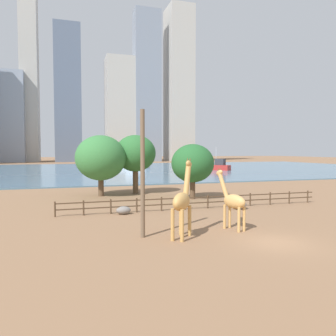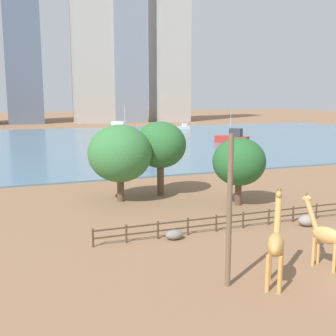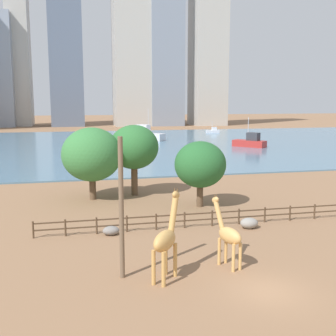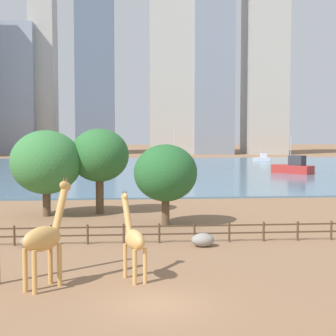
{
  "view_description": "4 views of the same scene",
  "coord_description": "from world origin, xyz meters",
  "px_view_note": "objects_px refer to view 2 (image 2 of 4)",
  "views": [
    {
      "loc": [
        -11.99,
        -16.69,
        5.56
      ],
      "look_at": [
        3.45,
        33.1,
        2.77
      ],
      "focal_mm": 35.0,
      "sensor_mm": 36.0,
      "label": 1
    },
    {
      "loc": [
        -17.94,
        -15.07,
        9.99
      ],
      "look_at": [
        -2.14,
        26.26,
        2.49
      ],
      "focal_mm": 45.0,
      "sensor_mm": 36.0,
      "label": 2
    },
    {
      "loc": [
        -9.99,
        -19.42,
        10.1
      ],
      "look_at": [
        1.48,
        30.46,
        1.87
      ],
      "focal_mm": 45.0,
      "sensor_mm": 36.0,
      "label": 3
    },
    {
      "loc": [
        -1.3,
        -21.11,
        7.23
      ],
      "look_at": [
        3.64,
        37.5,
        3.14
      ],
      "focal_mm": 55.0,
      "sensor_mm": 36.0,
      "label": 4
    }
  ],
  "objects_px": {
    "utility_pole": "(229,212)",
    "tree_center_broad": "(160,145)",
    "boat_barge": "(122,132)",
    "tree_right_tall": "(120,154)",
    "boulder_near_fence": "(307,220)",
    "giraffe_tall": "(276,243)",
    "boat_tug": "(183,127)",
    "tree_left_large": "(239,162)",
    "boat_ferry": "(233,138)",
    "boulder_by_pole": "(174,235)",
    "giraffe_companion": "(325,234)"
  },
  "relations": [
    {
      "from": "utility_pole",
      "to": "tree_center_broad",
      "type": "bearing_deg",
      "value": 79.68
    },
    {
      "from": "utility_pole",
      "to": "boat_barge",
      "type": "distance_m",
      "value": 82.67
    },
    {
      "from": "tree_center_broad",
      "to": "tree_right_tall",
      "type": "height_order",
      "value": "tree_center_broad"
    },
    {
      "from": "tree_right_tall",
      "to": "boulder_near_fence",
      "type": "bearing_deg",
      "value": -47.95
    },
    {
      "from": "giraffe_tall",
      "to": "boat_tug",
      "type": "xyz_separation_m",
      "value": [
        37.85,
        101.78,
        -1.55
      ]
    },
    {
      "from": "utility_pole",
      "to": "tree_left_large",
      "type": "xyz_separation_m",
      "value": [
        9.23,
        14.75,
        0.0
      ]
    },
    {
      "from": "utility_pole",
      "to": "boat_ferry",
      "type": "distance_m",
      "value": 70.44
    },
    {
      "from": "boulder_near_fence",
      "to": "tree_right_tall",
      "type": "bearing_deg",
      "value": 132.05
    },
    {
      "from": "giraffe_tall",
      "to": "boulder_near_fence",
      "type": "bearing_deg",
      "value": -8.93
    },
    {
      "from": "boat_tug",
      "to": "boat_ferry",
      "type": "bearing_deg",
      "value": 83.89
    },
    {
      "from": "boat_ferry",
      "to": "boat_barge",
      "type": "relative_size",
      "value": 0.79
    },
    {
      "from": "tree_center_broad",
      "to": "boat_ferry",
      "type": "relative_size",
      "value": 1.08
    },
    {
      "from": "boulder_near_fence",
      "to": "boulder_by_pole",
      "type": "relative_size",
      "value": 1.14
    },
    {
      "from": "giraffe_companion",
      "to": "tree_center_broad",
      "type": "bearing_deg",
      "value": -12.26
    },
    {
      "from": "boulder_near_fence",
      "to": "boulder_by_pole",
      "type": "height_order",
      "value": "boulder_near_fence"
    },
    {
      "from": "giraffe_tall",
      "to": "boulder_near_fence",
      "type": "height_order",
      "value": "giraffe_tall"
    },
    {
      "from": "giraffe_companion",
      "to": "boat_barge",
      "type": "distance_m",
      "value": 81.46
    },
    {
      "from": "tree_center_broad",
      "to": "boat_barge",
      "type": "xyz_separation_m",
      "value": [
        11.83,
        59.95,
        -3.63
      ]
    },
    {
      "from": "boat_ferry",
      "to": "boat_tug",
      "type": "height_order",
      "value": "boat_ferry"
    },
    {
      "from": "tree_center_broad",
      "to": "boulder_near_fence",
      "type": "bearing_deg",
      "value": -62.99
    },
    {
      "from": "boulder_near_fence",
      "to": "boulder_by_pole",
      "type": "bearing_deg",
      "value": 176.02
    },
    {
      "from": "boulder_near_fence",
      "to": "giraffe_companion",
      "type": "bearing_deg",
      "value": -122.72
    },
    {
      "from": "boulder_by_pole",
      "to": "tree_center_broad",
      "type": "bearing_deg",
      "value": 74.08
    },
    {
      "from": "boulder_near_fence",
      "to": "utility_pole",
      "type": "bearing_deg",
      "value": -146.88
    },
    {
      "from": "boulder_by_pole",
      "to": "tree_left_large",
      "type": "xyz_separation_m",
      "value": [
        9.15,
        6.82,
        3.73
      ]
    },
    {
      "from": "giraffe_tall",
      "to": "tree_center_broad",
      "type": "distance_m",
      "value": 22.19
    },
    {
      "from": "boulder_near_fence",
      "to": "boat_ferry",
      "type": "distance_m",
      "value": 59.01
    },
    {
      "from": "boat_tug",
      "to": "boat_barge",
      "type": "distance_m",
      "value": 31.59
    },
    {
      "from": "tree_center_broad",
      "to": "boat_ferry",
      "type": "distance_m",
      "value": 50.75
    },
    {
      "from": "utility_pole",
      "to": "tree_right_tall",
      "type": "relative_size",
      "value": 1.1
    },
    {
      "from": "boat_tug",
      "to": "boulder_by_pole",
      "type": "bearing_deg",
      "value": 68.13
    },
    {
      "from": "boulder_by_pole",
      "to": "boat_tug",
      "type": "bearing_deg",
      "value": 66.66
    },
    {
      "from": "utility_pole",
      "to": "boat_tug",
      "type": "xyz_separation_m",
      "value": [
        40.24,
        100.98,
        -3.27
      ]
    },
    {
      "from": "tree_left_large",
      "to": "tree_right_tall",
      "type": "xyz_separation_m",
      "value": [
        -9.88,
        5.32,
        0.58
      ]
    },
    {
      "from": "boat_ferry",
      "to": "tree_left_large",
      "type": "bearing_deg",
      "value": 110.81
    },
    {
      "from": "boat_barge",
      "to": "boat_tug",
      "type": "bearing_deg",
      "value": 78.3
    },
    {
      "from": "giraffe_companion",
      "to": "tree_center_broad",
      "type": "xyz_separation_m",
      "value": [
        -2.65,
        20.98,
        3.14
      ]
    },
    {
      "from": "utility_pole",
      "to": "boat_barge",
      "type": "height_order",
      "value": "boat_barge"
    },
    {
      "from": "giraffe_companion",
      "to": "tree_left_large",
      "type": "height_order",
      "value": "tree_left_large"
    },
    {
      "from": "tree_center_broad",
      "to": "boat_tug",
      "type": "bearing_deg",
      "value": 65.49
    },
    {
      "from": "boulder_near_fence",
      "to": "boat_barge",
      "type": "distance_m",
      "value": 74.11
    },
    {
      "from": "giraffe_tall",
      "to": "boulder_by_pole",
      "type": "xyz_separation_m",
      "value": [
        -2.31,
        8.73,
        -2.01
      ]
    },
    {
      "from": "utility_pole",
      "to": "tree_right_tall",
      "type": "xyz_separation_m",
      "value": [
        -0.65,
        20.07,
        0.58
      ]
    },
    {
      "from": "boat_ferry",
      "to": "giraffe_tall",
      "type": "bearing_deg",
      "value": 112.08
    },
    {
      "from": "tree_left_large",
      "to": "tree_center_broad",
      "type": "xyz_separation_m",
      "value": [
        -5.37,
        6.42,
        1.08
      ]
    },
    {
      "from": "giraffe_tall",
      "to": "giraffe_companion",
      "type": "relative_size",
      "value": 1.18
    },
    {
      "from": "tree_left_large",
      "to": "boat_tug",
      "type": "distance_m",
      "value": 91.7
    },
    {
      "from": "giraffe_companion",
      "to": "boulder_near_fence",
      "type": "bearing_deg",
      "value": -52.19
    },
    {
      "from": "giraffe_tall",
      "to": "boat_barge",
      "type": "relative_size",
      "value": 0.57
    },
    {
      "from": "boulder_near_fence",
      "to": "boat_tug",
      "type": "distance_m",
      "value": 98.27
    }
  ]
}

